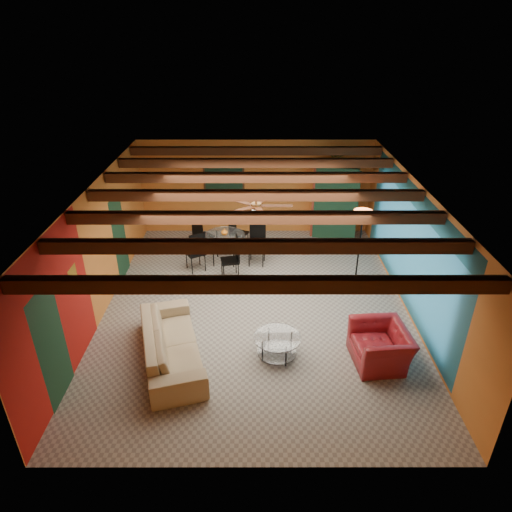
{
  "coord_description": "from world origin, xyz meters",
  "views": [
    {
      "loc": [
        -0.01,
        -8.22,
        5.59
      ],
      "look_at": [
        0.0,
        0.2,
        1.15
      ],
      "focal_mm": 31.64,
      "sensor_mm": 36.0,
      "label": 1
    }
  ],
  "objects_px": {
    "coffee_table": "(277,346)",
    "vase": "(224,221)",
    "dining_table": "(225,243)",
    "sofa": "(171,344)",
    "armchair": "(380,346)",
    "armoire": "(334,202)",
    "potted_plant": "(338,159)",
    "floor_lamp": "(359,252)"
  },
  "relations": [
    {
      "from": "coffee_table",
      "to": "vase",
      "type": "height_order",
      "value": "vase"
    },
    {
      "from": "dining_table",
      "to": "coffee_table",
      "type": "bearing_deg",
      "value": -72.27
    },
    {
      "from": "sofa",
      "to": "armchair",
      "type": "relative_size",
      "value": 2.27
    },
    {
      "from": "armoire",
      "to": "dining_table",
      "type": "bearing_deg",
      "value": -134.04
    },
    {
      "from": "potted_plant",
      "to": "vase",
      "type": "distance_m",
      "value": 3.58
    },
    {
      "from": "dining_table",
      "to": "floor_lamp",
      "type": "bearing_deg",
      "value": -24.24
    },
    {
      "from": "dining_table",
      "to": "armchair",
      "type": "bearing_deg",
      "value": -51.53
    },
    {
      "from": "armchair",
      "to": "armoire",
      "type": "xyz_separation_m",
      "value": [
        -0.05,
        5.47,
        0.67
      ]
    },
    {
      "from": "potted_plant",
      "to": "armchair",
      "type": "bearing_deg",
      "value": -89.48
    },
    {
      "from": "sofa",
      "to": "potted_plant",
      "type": "height_order",
      "value": "potted_plant"
    },
    {
      "from": "sofa",
      "to": "coffee_table",
      "type": "bearing_deg",
      "value": -103.05
    },
    {
      "from": "sofa",
      "to": "coffee_table",
      "type": "relative_size",
      "value": 2.78
    },
    {
      "from": "dining_table",
      "to": "vase",
      "type": "xyz_separation_m",
      "value": [
        0.0,
        0.0,
        0.62
      ]
    },
    {
      "from": "coffee_table",
      "to": "dining_table",
      "type": "bearing_deg",
      "value": 107.73
    },
    {
      "from": "dining_table",
      "to": "vase",
      "type": "relative_size",
      "value": 11.92
    },
    {
      "from": "armoire",
      "to": "potted_plant",
      "type": "height_order",
      "value": "potted_plant"
    },
    {
      "from": "vase",
      "to": "dining_table",
      "type": "bearing_deg",
      "value": 180.0
    },
    {
      "from": "vase",
      "to": "potted_plant",
      "type": "bearing_deg",
      "value": 28.74
    },
    {
      "from": "dining_table",
      "to": "floor_lamp",
      "type": "height_order",
      "value": "floor_lamp"
    },
    {
      "from": "coffee_table",
      "to": "dining_table",
      "type": "relative_size",
      "value": 0.42
    },
    {
      "from": "sofa",
      "to": "floor_lamp",
      "type": "relative_size",
      "value": 1.22
    },
    {
      "from": "armchair",
      "to": "potted_plant",
      "type": "relative_size",
      "value": 2.44
    },
    {
      "from": "sofa",
      "to": "dining_table",
      "type": "distance_m",
      "value": 3.85
    },
    {
      "from": "armoire",
      "to": "vase",
      "type": "distance_m",
      "value": 3.41
    },
    {
      "from": "coffee_table",
      "to": "armoire",
      "type": "distance_m",
      "value": 5.68
    },
    {
      "from": "armchair",
      "to": "vase",
      "type": "relative_size",
      "value": 6.19
    },
    {
      "from": "armchair",
      "to": "dining_table",
      "type": "height_order",
      "value": "dining_table"
    },
    {
      "from": "dining_table",
      "to": "vase",
      "type": "height_order",
      "value": "vase"
    },
    {
      "from": "dining_table",
      "to": "potted_plant",
      "type": "relative_size",
      "value": 4.7
    },
    {
      "from": "vase",
      "to": "armoire",
      "type": "bearing_deg",
      "value": 28.74
    },
    {
      "from": "dining_table",
      "to": "floor_lamp",
      "type": "relative_size",
      "value": 1.04
    },
    {
      "from": "armchair",
      "to": "armoire",
      "type": "bearing_deg",
      "value": 174.72
    },
    {
      "from": "armchair",
      "to": "vase",
      "type": "height_order",
      "value": "vase"
    },
    {
      "from": "dining_table",
      "to": "potted_plant",
      "type": "distance_m",
      "value": 3.82
    },
    {
      "from": "dining_table",
      "to": "potted_plant",
      "type": "bearing_deg",
      "value": 28.74
    },
    {
      "from": "sofa",
      "to": "dining_table",
      "type": "height_order",
      "value": "dining_table"
    },
    {
      "from": "armchair",
      "to": "dining_table",
      "type": "bearing_deg",
      "value": -147.33
    },
    {
      "from": "vase",
      "to": "sofa",
      "type": "bearing_deg",
      "value": -101.29
    },
    {
      "from": "sofa",
      "to": "coffee_table",
      "type": "height_order",
      "value": "sofa"
    },
    {
      "from": "armchair",
      "to": "vase",
      "type": "bearing_deg",
      "value": -147.33
    },
    {
      "from": "armchair",
      "to": "armoire",
      "type": "relative_size",
      "value": 0.53
    },
    {
      "from": "floor_lamp",
      "to": "coffee_table",
      "type": "bearing_deg",
      "value": -129.41
    }
  ]
}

